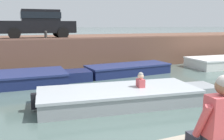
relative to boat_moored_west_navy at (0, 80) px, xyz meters
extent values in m
plane|color=#4C605B|center=(3.32, -3.18, -0.26)|extent=(400.00, 400.00, 0.00)
cube|color=brown|center=(3.32, 4.90, 0.61)|extent=(60.00, 6.00, 1.73)
cube|color=brown|center=(3.32, 2.02, 1.51)|extent=(60.00, 0.24, 0.08)
cube|color=navy|center=(3.18, -0.11, -0.04)|extent=(1.20, 1.20, 0.44)
cube|color=navy|center=(5.95, 0.23, -0.05)|extent=(4.30, 1.73, 0.42)
cube|color=navy|center=(3.43, 0.07, -0.05)|extent=(0.89, 0.86, 0.42)
cube|color=navy|center=(5.95, 0.23, 0.21)|extent=(4.36, 1.79, 0.08)
cube|color=brown|center=(6.26, 0.25, 0.11)|extent=(0.32, 1.33, 0.06)
cube|color=#93999E|center=(3.49, -4.00, -0.04)|extent=(5.10, 2.47, 0.43)
cube|color=#93999E|center=(6.41, -4.37, -0.04)|extent=(1.10, 1.14, 0.43)
cube|color=#B1B7BD|center=(3.49, -4.00, 0.22)|extent=(5.17, 2.53, 0.08)
cube|color=brown|center=(3.13, -3.95, 0.12)|extent=(0.45, 1.70, 0.06)
cube|color=black|center=(0.96, -3.68, 0.06)|extent=(0.18, 0.22, 0.45)
cube|color=#C64C51|center=(4.22, -4.09, 0.30)|extent=(0.24, 0.34, 0.44)
sphere|color=beige|center=(4.22, -4.09, 0.62)|extent=(0.19, 0.19, 0.19)
sphere|color=gray|center=(4.22, -4.09, 0.66)|extent=(0.17, 0.17, 0.17)
cube|color=black|center=(1.98, 3.50, 2.09)|extent=(3.99, 1.84, 0.64)
cube|color=black|center=(2.14, 3.50, 2.71)|extent=(2.01, 1.58, 0.60)
cube|color=black|center=(2.14, 3.50, 2.71)|extent=(2.09, 1.62, 0.33)
cylinder|color=black|center=(0.74, 2.65, 1.77)|extent=(0.60, 0.20, 0.60)
cylinder|color=black|center=(0.79, 4.43, 1.77)|extent=(0.60, 0.20, 0.60)
cylinder|color=black|center=(3.18, 2.58, 1.77)|extent=(0.60, 0.20, 0.60)
cylinder|color=black|center=(3.23, 4.36, 1.77)|extent=(0.60, 0.20, 0.60)
cylinder|color=#2D2B28|center=(2.20, 2.15, 1.65)|extent=(0.14, 0.14, 0.35)
sphere|color=#2D2B28|center=(2.20, 2.15, 1.84)|extent=(0.15, 0.15, 0.15)
cube|color=#282833|center=(2.67, -8.60, 0.77)|extent=(0.47, 0.36, 0.14)
cube|color=#C64C51|center=(2.64, -8.82, 1.16)|extent=(0.38, 0.26, 0.52)
cylinder|color=#C64C51|center=(2.43, -8.75, 1.11)|extent=(0.12, 0.29, 0.47)
sphere|color=brown|center=(2.64, -8.82, 1.53)|extent=(0.20, 0.20, 0.20)
sphere|color=gray|center=(2.64, -8.83, 1.57)|extent=(0.19, 0.19, 0.19)
cylinder|color=white|center=(2.63, -8.69, 0.89)|extent=(0.04, 0.04, 0.02)
camera|label=1|loc=(0.36, -10.91, 2.24)|focal=40.00mm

